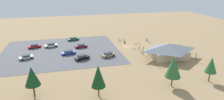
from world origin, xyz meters
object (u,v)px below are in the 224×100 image
at_px(car_red_front_row, 34,46).
at_px(visitor_by_pavilion, 147,39).
at_px(car_black_second_row, 82,57).
at_px(bike_pavilion, 169,50).
at_px(trash_bin, 125,42).
at_px(car_blue_inner_stall, 68,52).
at_px(lot_sign, 119,41).
at_px(pine_midwest, 32,76).
at_px(car_tan_near_entry, 108,55).
at_px(bicycle_red_near_sign, 139,48).
at_px(pine_center, 211,65).
at_px(bicycle_teal_trailside, 123,40).
at_px(bicycle_green_edge_south, 164,48).
at_px(pine_west, 98,76).
at_px(car_white_back_corner, 51,45).
at_px(bicycle_white_yard_center, 120,41).
at_px(car_maroon_by_curb, 81,46).
at_px(bicycle_black_edge_north, 142,52).
at_px(bicycle_orange_near_porch, 139,43).
at_px(car_green_mid_lot, 73,39).
at_px(bicycle_purple_yard_right, 135,44).
at_px(bicycle_yellow_by_bin, 152,48).
at_px(bicycle_silver_mid_cluster, 150,42).
at_px(bicycle_blue_lone_west, 134,49).
at_px(pine_mideast, 173,67).
at_px(car_silver_far_end, 26,57).

height_order(car_red_front_row, visitor_by_pavilion, visitor_by_pavilion).
bearing_deg(car_black_second_row, bike_pavilion, 169.22).
bearing_deg(trash_bin, car_blue_inner_stall, 19.18).
bearing_deg(lot_sign, car_black_second_row, 38.29).
distance_m(pine_midwest, car_tan_near_entry, 28.64).
height_order(trash_bin, bicycle_red_near_sign, trash_bin).
bearing_deg(lot_sign, pine_center, 110.36).
xyz_separation_m(bicycle_red_near_sign, bicycle_teal_trailside, (2.66, -11.15, 0.01)).
xyz_separation_m(pine_center, bicycle_green_edge_south, (-1.59, -25.89, -3.95)).
distance_m(pine_west, pine_center, 27.63).
distance_m(pine_west, car_white_back_corner, 39.91).
height_order(bicycle_green_edge_south, car_black_second_row, car_black_second_row).
relative_size(bicycle_white_yard_center, car_maroon_by_curb, 0.35).
xyz_separation_m(bicycle_green_edge_south, car_blue_inner_stall, (34.24, -2.53, 0.31)).
distance_m(bike_pavilion, bicycle_green_edge_south, 9.46).
height_order(bicycle_black_edge_north, car_white_back_corner, car_white_back_corner).
relative_size(bicycle_orange_near_porch, bicycle_white_yard_center, 1.02).
xyz_separation_m(bicycle_teal_trailside, car_blue_inner_stall, (22.85, 10.84, 0.30)).
bearing_deg(car_green_mid_lot, car_tan_near_entry, 113.51).
relative_size(bicycle_purple_yard_right, car_white_back_corner, 0.29).
distance_m(bicycle_white_yard_center, bicycle_yellow_by_bin, 14.48).
xyz_separation_m(pine_midwest, bicycle_silver_mid_cluster, (-40.55, -29.82, -4.22)).
distance_m(bicycle_silver_mid_cluster, bicycle_yellow_by_bin, 7.19).
relative_size(bicycle_yellow_by_bin, car_blue_inner_stall, 0.34).
bearing_deg(bicycle_purple_yard_right, bicycle_blue_lone_west, 67.30).
height_order(car_white_back_corner, car_black_second_row, car_black_second_row).
relative_size(pine_mideast, car_silver_far_end, 1.62).
bearing_deg(car_green_mid_lot, bicycle_yellow_by_bin, 145.59).
bearing_deg(bicycle_red_near_sign, pine_midwest, 35.78).
bearing_deg(car_black_second_row, car_red_front_row, -45.59).
bearing_deg(pine_midwest, car_red_front_row, -84.23).
bearing_deg(bicycle_black_edge_north, car_green_mid_lot, -44.67).
relative_size(bicycle_red_near_sign, bicycle_purple_yard_right, 0.97).
distance_m(pine_midwest, bicycle_blue_lone_west, 39.78).
relative_size(car_blue_inner_stall, visitor_by_pavilion, 2.89).
bearing_deg(car_maroon_by_curb, bicycle_orange_near_porch, 177.02).
xyz_separation_m(pine_midwest, bicycle_red_near_sign, (-33.91, -24.44, -4.21)).
relative_size(pine_west, bicycle_silver_mid_cluster, 3.97).
xyz_separation_m(trash_bin, pine_midwest, (30.85, 32.56, 4.16)).
height_order(pine_mideast, car_maroon_by_curb, pine_mideast).
xyz_separation_m(bike_pavilion, pine_mideast, (8.69, 17.12, 2.25)).
relative_size(pine_center, pine_midwest, 0.93).
relative_size(bicycle_silver_mid_cluster, car_silver_far_end, 0.39).
xyz_separation_m(pine_mideast, car_silver_far_end, (35.74, -27.16, -4.22)).
height_order(bicycle_orange_near_porch, car_red_front_row, car_red_front_row).
distance_m(lot_sign, bicycle_silver_mid_cluster, 12.55).
xyz_separation_m(lot_sign, car_green_mid_lot, (16.98, -10.47, -0.73)).
relative_size(bicycle_purple_yard_right, car_black_second_row, 0.30).
relative_size(pine_west, car_silver_far_end, 1.56).
distance_m(bicycle_red_near_sign, visitor_by_pavilion, 11.00).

